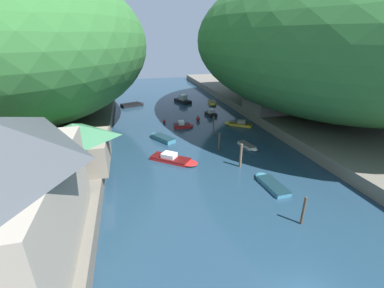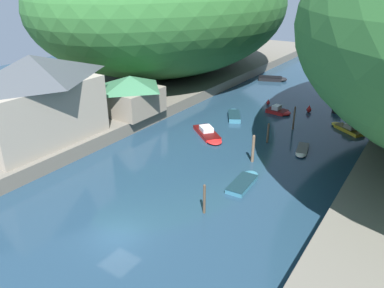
{
  "view_description": "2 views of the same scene",
  "coord_description": "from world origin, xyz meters",
  "views": [
    {
      "loc": [
        -9.51,
        -8.52,
        14.76
      ],
      "look_at": [
        -2.09,
        21.25,
        2.01
      ],
      "focal_mm": 24.0,
      "sensor_mm": 36.0,
      "label": 1
    },
    {
      "loc": [
        17.61,
        -16.18,
        18.07
      ],
      "look_at": [
        -2.97,
        14.78,
        1.56
      ],
      "focal_mm": 35.0,
      "sensor_mm": 36.0,
      "label": 2
    }
  ],
  "objects": [
    {
      "name": "channel_buoy_far",
      "position": [
        3.0,
        36.92,
        0.43
      ],
      "size": [
        0.73,
        0.73,
        1.1
      ],
      "color": "red",
      "rests_on": "water_surface"
    },
    {
      "name": "left_bank",
      "position": [
        -23.9,
        30.0,
        0.79
      ],
      "size": [
        22.0,
        120.0,
        1.58
      ],
      "color": "#666056",
      "rests_on": "ground"
    },
    {
      "name": "mooring_post_farthest",
      "position": [
        3.42,
        28.96,
        1.59
      ],
      "size": [
        0.23,
        0.23,
        3.16
      ],
      "color": "brown",
      "rests_on": "water_surface"
    },
    {
      "name": "boat_navy_launch",
      "position": [
        -5.19,
        28.88,
        0.34
      ],
      "size": [
        3.89,
        5.13,
        0.69
      ],
      "rotation": [
        0.0,
        0.0,
        0.53
      ],
      "color": "teal",
      "rests_on": "water_surface"
    },
    {
      "name": "boat_far_right_bank",
      "position": [
        4.47,
        12.69,
        0.24
      ],
      "size": [
        1.92,
        5.12,
        0.48
      ],
      "rotation": [
        0.0,
        0.0,
        0.06
      ],
      "color": "teal",
      "rests_on": "water_surface"
    },
    {
      "name": "right_bank_cottage",
      "position": [
        16.0,
        35.08,
        3.63
      ],
      "size": [
        6.82,
        8.54,
        3.95
      ],
      "color": "slate",
      "rests_on": "right_bank"
    },
    {
      "name": "mooring_post_nearest",
      "position": [
        3.84,
        6.37,
        1.38
      ],
      "size": [
        0.23,
        0.23,
        2.74
      ],
      "color": "#4C3D2D",
      "rests_on": "water_surface"
    },
    {
      "name": "hillside_right",
      "position": [
        25.0,
        32.86,
        14.2
      ],
      "size": [
        43.69,
        61.16,
        25.24
      ],
      "color": "#2D662D",
      "rests_on": "right_bank"
    },
    {
      "name": "mooring_post_fourth",
      "position": [
        2.34,
        23.12,
        1.24
      ],
      "size": [
        0.25,
        0.25,
        2.46
      ],
      "color": "brown",
      "rests_on": "water_surface"
    },
    {
      "name": "person_on_quay",
      "position": [
        -15.21,
        20.29,
        2.56
      ],
      "size": [
        0.22,
        0.38,
        1.69
      ],
      "rotation": [
        0.0,
        0.0,
        1.57
      ],
      "color": "#282D3D",
      "rests_on": "left_bank"
    },
    {
      "name": "boat_mid_channel",
      "position": [
        -4.53,
        20.79,
        0.31
      ],
      "size": [
        6.19,
        5.51,
        1.02
      ],
      "rotation": [
        0.0,
        0.0,
        4.04
      ],
      "color": "red",
      "rests_on": "water_surface"
    },
    {
      "name": "boat_moored_right",
      "position": [
        9.31,
        32.45,
        0.32
      ],
      "size": [
        4.94,
        4.03,
        1.02
      ],
      "rotation": [
        0.0,
        0.0,
        0.97
      ],
      "color": "gold",
      "rests_on": "water_surface"
    },
    {
      "name": "boat_open_rowboat",
      "position": [
        -0.46,
        33.95,
        0.35
      ],
      "size": [
        3.67,
        2.26,
        1.13
      ],
      "rotation": [
        0.0,
        0.0,
        4.6
      ],
      "color": "red",
      "rests_on": "water_surface"
    },
    {
      "name": "channel_buoy_near",
      "position": [
        -3.5,
        37.09,
        0.32
      ],
      "size": [
        0.55,
        0.55,
        0.83
      ],
      "color": "red",
      "rests_on": "water_surface"
    },
    {
      "name": "right_bank",
      "position": [
        23.9,
        30.0,
        0.79
      ],
      "size": [
        22.0,
        120.0,
        1.58
      ],
      "color": "#666056",
      "rests_on": "ground"
    },
    {
      "name": "hillside_left",
      "position": [
        -25.0,
        40.93,
        13.65
      ],
      "size": [
        38.69,
        54.17,
        24.14
      ],
      "color": "#2D662D",
      "rests_on": "left_bank"
    },
    {
      "name": "boat_red_skiff",
      "position": [
        3.14,
        52.73,
        0.57
      ],
      "size": [
        4.09,
        6.17,
        1.92
      ],
      "rotation": [
        0.0,
        0.0,
        0.38
      ],
      "color": "black",
      "rests_on": "water_surface"
    },
    {
      "name": "boat_yellow_tender",
      "position": [
        6.74,
        22.7,
        0.19
      ],
      "size": [
        1.9,
        4.0,
        0.38
      ],
      "rotation": [
        0.0,
        0.0,
        3.35
      ],
      "color": "silver",
      "rests_on": "water_surface"
    },
    {
      "name": "boat_white_cruiser",
      "position": [
        9.8,
        48.83,
        0.28
      ],
      "size": [
        2.29,
        4.7,
        0.58
      ],
      "rotation": [
        0.0,
        0.0,
        2.97
      ],
      "color": "gold",
      "rests_on": "water_surface"
    },
    {
      "name": "boat_far_upstream",
      "position": [
        6.43,
        40.04,
        0.41
      ],
      "size": [
        2.06,
        3.61,
        1.35
      ],
      "rotation": [
        0.0,
        0.0,
        0.16
      ],
      "color": "black",
      "rests_on": "water_surface"
    },
    {
      "name": "waterfront_building",
      "position": [
        -17.14,
        6.36,
        6.46
      ],
      "size": [
        7.55,
        14.31,
        9.45
      ],
      "color": "gray",
      "rests_on": "left_bank"
    },
    {
      "name": "water_surface",
      "position": [
        0.0,
        30.0,
        0.0
      ],
      "size": [
        130.0,
        130.0,
        0.0
      ],
      "primitive_type": "plane",
      "color": "#1E384C",
      "rests_on": "ground"
    },
    {
      "name": "boat_near_quay",
      "position": [
        -8.55,
        51.59,
        0.35
      ],
      "size": [
        5.8,
        3.95,
        0.71
      ],
      "rotation": [
        0.0,
        0.0,
        5.09
      ],
      "color": "black",
      "rests_on": "water_surface"
    },
    {
      "name": "boathouse_shed",
      "position": [
        -15.45,
        19.0,
        4.15
      ],
      "size": [
        6.97,
        7.45,
        4.97
      ],
      "color": "gray",
      "rests_on": "left_bank"
    },
    {
      "name": "mooring_post_middle",
      "position": [
        3.07,
        17.41,
        1.56
      ],
      "size": [
        0.31,
        0.31,
        3.1
      ],
      "color": "brown",
      "rests_on": "water_surface"
    }
  ]
}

